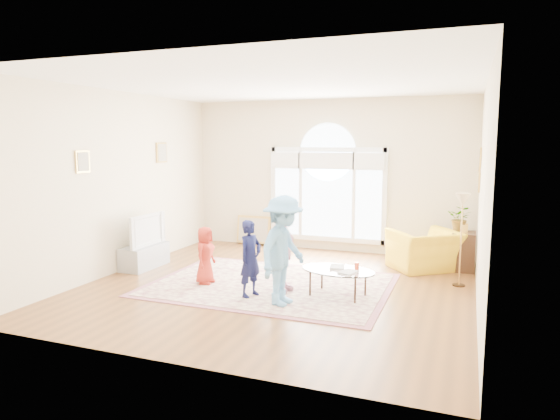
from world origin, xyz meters
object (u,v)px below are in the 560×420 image
at_px(tv_console, 144,256).
at_px(armchair, 424,250).
at_px(coffee_table, 338,271).
at_px(television, 144,230).
at_px(area_rug, 270,285).

bearing_deg(tv_console, armchair, 18.94).
bearing_deg(coffee_table, tv_console, -177.31).
distance_m(television, armchair, 5.15).
distance_m(tv_console, armchair, 5.15).
distance_m(area_rug, tv_console, 2.64).
height_order(tv_console, television, television).
xyz_separation_m(tv_console, armchair, (4.86, 1.67, 0.15)).
xyz_separation_m(area_rug, coffee_table, (1.17, -0.20, 0.39)).
bearing_deg(television, tv_console, 180.00).
bearing_deg(tv_console, coffee_table, -6.76).
height_order(area_rug, tv_console, tv_console).
xyz_separation_m(area_rug, armchair, (2.24, 1.92, 0.35)).
distance_m(tv_console, coffee_table, 3.83).
bearing_deg(coffee_table, television, -177.32).
bearing_deg(tv_console, television, -0.00).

